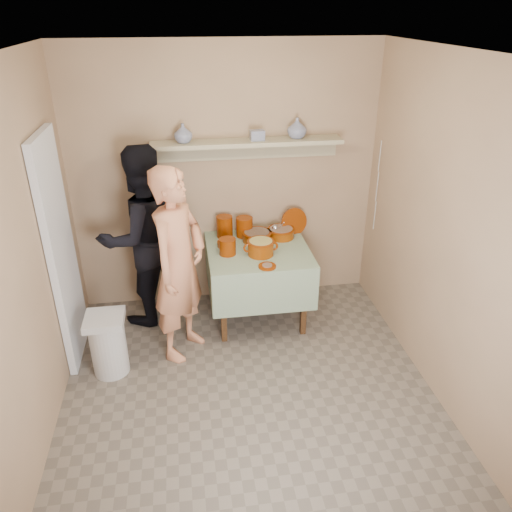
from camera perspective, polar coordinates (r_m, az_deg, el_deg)
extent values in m
plane|color=#6E6357|center=(4.14, -0.50, -16.74)|extent=(3.50, 3.50, 0.00)
cube|color=silver|center=(4.46, -21.33, 0.30)|extent=(0.06, 0.70, 2.00)
cylinder|color=#692305|center=(4.99, -3.61, 3.38)|extent=(0.16, 0.16, 0.22)
cylinder|color=#692305|center=(5.00, -1.33, 3.34)|extent=(0.17, 0.17, 0.20)
cylinder|color=#692305|center=(4.64, -3.28, 1.08)|extent=(0.16, 0.16, 0.16)
cylinder|color=#692305|center=(4.82, -3.45, 1.41)|extent=(0.17, 0.17, 0.05)
cylinder|color=#692305|center=(5.09, 4.38, 3.94)|extent=(0.29, 0.16, 0.28)
imported|color=navy|center=(4.84, 4.71, 14.37)|extent=(0.23, 0.23, 0.19)
imported|color=navy|center=(4.71, -8.33, 13.72)|extent=(0.21, 0.21, 0.17)
cube|color=navy|center=(4.76, 0.15, 13.63)|extent=(0.13, 0.10, 0.09)
imported|color=tan|center=(4.29, -8.79, -1.07)|extent=(0.69, 0.76, 1.74)
imported|color=black|center=(4.84, -12.82, 2.11)|extent=(1.07, 0.99, 1.77)
cube|color=tan|center=(4.99, -3.50, 8.67)|extent=(3.00, 0.02, 2.60)
cube|color=tan|center=(2.01, 7.27, -24.01)|extent=(3.00, 0.02, 2.60)
cube|color=tan|center=(3.52, -25.70, -2.23)|extent=(0.02, 3.50, 2.60)
cube|color=tan|center=(3.87, 22.15, 1.04)|extent=(0.02, 3.50, 2.60)
cube|color=silver|center=(3.01, -0.71, 22.18)|extent=(3.00, 3.50, 0.02)
cube|color=#4C2D16|center=(4.61, -3.74, -6.01)|extent=(0.05, 0.05, 0.71)
cube|color=#4C2D16|center=(4.72, 5.51, -5.23)|extent=(0.05, 0.05, 0.71)
cube|color=#4C2D16|center=(5.27, -4.52, -1.56)|extent=(0.05, 0.05, 0.71)
cube|color=#4C2D16|center=(5.36, 3.59, -0.97)|extent=(0.05, 0.05, 0.71)
cube|color=#4C2D16|center=(4.80, 0.22, 0.57)|extent=(0.90, 0.90, 0.04)
cube|color=#1E5923|center=(4.79, 0.22, 0.83)|extent=(0.96, 0.96, 0.01)
cube|color=#1E5923|center=(4.47, 1.17, -4.31)|extent=(0.96, 0.01, 0.44)
cube|color=#1E5923|center=(5.31, -0.59, 1.00)|extent=(0.96, 0.01, 0.44)
cube|color=#1E5923|center=(4.84, -5.41, -1.83)|extent=(0.01, 0.96, 0.44)
cube|color=#1E5923|center=(4.97, 5.69, -1.03)|extent=(0.01, 0.96, 0.44)
cylinder|color=#6B2602|center=(4.91, 0.09, 2.25)|extent=(0.28, 0.28, 0.09)
cylinder|color=#692305|center=(4.90, 0.09, 2.69)|extent=(0.30, 0.30, 0.01)
cylinder|color=brown|center=(4.90, 0.09, 2.52)|extent=(0.25, 0.25, 0.05)
cylinder|color=#6B2602|center=(5.00, 2.88, 2.64)|extent=(0.26, 0.26, 0.09)
cylinder|color=#692305|center=(4.98, 2.89, 3.08)|extent=(0.28, 0.28, 0.01)
cylinder|color=#8C6B54|center=(4.99, 2.89, 2.91)|extent=(0.23, 0.23, 0.05)
cylinder|color=silver|center=(4.84, 2.94, 3.52)|extent=(0.01, 0.22, 0.16)
sphere|color=silver|center=(4.97, 2.20, 3.24)|extent=(0.07, 0.07, 0.07)
cylinder|color=#6B2602|center=(4.63, 0.55, 0.94)|extent=(0.24, 0.24, 0.14)
cylinder|color=#692305|center=(4.60, 0.55, 1.66)|extent=(0.25, 0.25, 0.01)
cylinder|color=tan|center=(4.61, 0.55, 1.49)|extent=(0.21, 0.21, 0.05)
torus|color=#692305|center=(4.61, -0.92, 0.92)|extent=(0.09, 0.02, 0.09)
torus|color=#692305|center=(4.65, 2.01, 1.12)|extent=(0.09, 0.02, 0.09)
cylinder|color=#692305|center=(4.44, 1.29, -1.19)|extent=(0.16, 0.16, 0.02)
cylinder|color=#8C6B54|center=(4.43, 1.29, -1.06)|extent=(0.09, 0.09, 0.01)
cube|color=tan|center=(4.77, -1.02, 12.85)|extent=(1.80, 0.25, 0.04)
cube|color=tan|center=(4.91, -1.20, 12.05)|extent=(1.80, 0.02, 0.18)
cylinder|color=silver|center=(4.48, -16.47, -9.97)|extent=(0.30, 0.30, 0.50)
cube|color=silver|center=(4.33, -16.95, -6.99)|extent=(0.32, 0.32, 0.06)
cylinder|color=silver|center=(5.02, 13.97, 11.03)|extent=(0.01, 0.01, 0.30)
cylinder|color=silver|center=(5.09, 13.68, 7.72)|extent=(0.01, 0.01, 0.30)
cylinder|color=silver|center=(5.18, 13.41, 4.52)|extent=(0.01, 0.01, 0.30)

